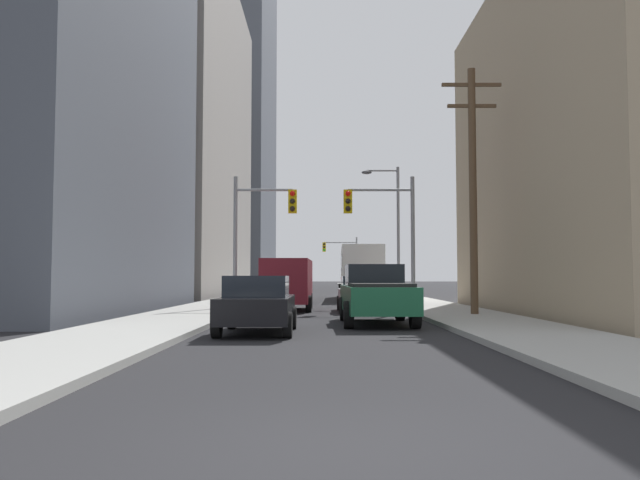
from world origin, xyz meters
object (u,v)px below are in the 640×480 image
cargo_van_maroon (285,281)px  traffic_signal_far_right (339,254)px  sedan_black (254,304)px  traffic_signal_near_left (258,221)px  city_bus (357,270)px  sedan_silver (357,294)px  traffic_signal_near_right (380,221)px  pickup_truck_green (373,294)px  sedan_grey (291,289)px

cargo_van_maroon → traffic_signal_far_right: traffic_signal_far_right is taller
sedan_black → traffic_signal_near_left: 11.91m
city_bus → traffic_signal_far_right: size_ratio=1.93×
sedan_silver → traffic_signal_near_right: traffic_signal_near_right is taller
pickup_truck_green → sedan_black: (-3.44, -3.39, -0.16)m
cargo_van_maroon → sedan_grey: bearing=90.5°
pickup_truck_green → cargo_van_maroon: size_ratio=1.03×
sedan_grey → traffic_signal_near_left: 9.28m
sedan_black → sedan_grey: 20.06m
sedan_black → traffic_signal_near_right: (4.49, 11.43, 3.24)m
traffic_signal_near_right → traffic_signal_far_right: same height
city_bus → traffic_signal_near_right: traffic_signal_near_right is taller
sedan_silver → pickup_truck_green: bearing=-89.6°
cargo_van_maroon → traffic_signal_far_right: bearing=84.9°
traffic_signal_near_left → cargo_van_maroon: bearing=2.5°
sedan_silver → traffic_signal_near_right: 3.58m
cargo_van_maroon → traffic_signal_near_left: traffic_signal_near_left is taller
traffic_signal_near_left → sedan_black: bearing=-85.1°
city_bus → sedan_black: size_ratio=2.75×
sedan_silver → traffic_signal_near_right: size_ratio=0.70×
pickup_truck_green → traffic_signal_near_left: 9.67m
sedan_silver → traffic_signal_near_left: size_ratio=0.70×
cargo_van_maroon → traffic_signal_near_right: bearing=-0.7°
city_bus → cargo_van_maroon: 14.65m
traffic_signal_near_right → traffic_signal_near_left: bearing=-180.0°
sedan_grey → sedan_silver: bearing=-71.4°
sedan_grey → traffic_signal_near_left: (-1.11, -8.63, 3.22)m
sedan_silver → sedan_grey: 10.21m
pickup_truck_green → sedan_black: 4.83m
cargo_van_maroon → pickup_truck_green: bearing=-68.3°
sedan_grey → pickup_truck_green: bearing=-78.8°
traffic_signal_far_right → sedan_black: bearing=-94.3°
city_bus → traffic_signal_near_left: size_ratio=1.93×
sedan_silver → traffic_signal_near_left: traffic_signal_near_left is taller
sedan_silver → cargo_van_maroon: bearing=160.9°
sedan_grey → traffic_signal_near_left: size_ratio=0.70×
city_bus → traffic_signal_near_right: bearing=-89.4°
city_bus → traffic_signal_near_left: traffic_signal_near_left is taller
cargo_van_maroon → traffic_signal_far_right: 43.68m
city_bus → traffic_signal_near_left: 15.20m
cargo_van_maroon → sedan_silver: 3.40m
city_bus → sedan_silver: (-0.95, -15.14, -1.16)m
sedan_silver → traffic_signal_near_right: (1.09, 1.05, 3.24)m
sedan_black → traffic_signal_near_right: bearing=68.6°
sedan_silver → traffic_signal_far_right: size_ratio=0.70×
traffic_signal_near_left → traffic_signal_near_right: 5.45m
city_bus → traffic_signal_near_left: (-5.32, -14.09, 2.07)m
cargo_van_maroon → sedan_grey: 8.60m
sedan_grey → traffic_signal_far_right: (3.98, 34.83, 3.28)m
traffic_signal_near_right → traffic_signal_far_right: 43.47m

